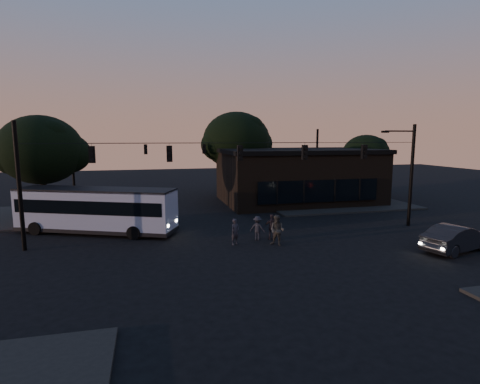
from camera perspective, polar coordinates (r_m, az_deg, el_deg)
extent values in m
plane|color=black|center=(21.44, 2.59, -9.47)|extent=(120.00, 120.00, 0.00)
cube|color=black|center=(38.55, 13.92, -1.60)|extent=(14.00, 10.00, 0.15)
cube|color=black|center=(35.17, -27.07, -3.22)|extent=(14.00, 10.00, 0.15)
cube|color=black|center=(38.74, 8.73, 2.22)|extent=(15.00, 10.00, 5.00)
cube|color=black|center=(38.56, 8.82, 6.21)|extent=(15.40, 10.40, 0.40)
cube|color=black|center=(34.19, 11.98, 0.15)|extent=(11.50, 0.18, 2.00)
cylinder|color=black|center=(42.96, -0.55, 2.23)|extent=(0.44, 0.44, 4.00)
ellipsoid|color=black|center=(42.72, -0.56, 7.84)|extent=(7.60, 7.60, 6.46)
cylinder|color=black|center=(44.76, 18.42, 1.41)|extent=(0.44, 0.44, 3.00)
ellipsoid|color=black|center=(44.52, 18.61, 5.43)|extent=(5.20, 5.20, 4.42)
cylinder|color=black|center=(33.93, -27.65, -0.69)|extent=(0.44, 0.44, 3.60)
ellipsoid|color=black|center=(33.61, -28.08, 5.69)|extent=(6.40, 6.40, 5.44)
cylinder|color=black|center=(24.81, -30.58, 0.68)|extent=(0.24, 0.24, 7.50)
cylinder|color=black|center=(30.28, 24.66, 2.25)|extent=(0.24, 0.24, 7.50)
cylinder|color=black|center=(24.28, 0.00, 7.49)|extent=(26.00, 0.03, 0.03)
cube|color=black|center=(23.82, -21.63, 5.33)|extent=(0.34, 0.30, 1.00)
cube|color=black|center=(23.64, -10.71, 5.75)|extent=(0.34, 0.30, 1.00)
cube|color=black|center=(24.30, 0.00, 5.96)|extent=(0.34, 0.30, 1.00)
cube|color=black|center=(25.75, 9.83, 5.97)|extent=(0.34, 0.30, 1.00)
cube|color=black|center=(27.85, 18.39, 5.84)|extent=(0.34, 0.30, 1.00)
cylinder|color=black|center=(40.33, -24.11, 3.61)|extent=(0.24, 0.24, 7.50)
cylinder|color=black|center=(43.90, 11.61, 4.49)|extent=(0.24, 0.24, 7.50)
cylinder|color=black|center=(40.01, -5.52, 7.49)|extent=(26.00, 0.03, 0.03)
cube|color=black|center=(39.60, -14.18, 6.32)|extent=(0.34, 0.30, 1.00)
cube|color=black|center=(40.02, -5.51, 6.56)|extent=(0.34, 0.30, 1.00)
cube|color=black|center=(41.32, 2.81, 6.64)|extent=(0.34, 0.30, 1.00)
cube|color=#949DBD|center=(27.53, -21.09, -2.32)|extent=(11.01, 6.60, 2.58)
cube|color=black|center=(27.49, -21.11, -1.81)|extent=(10.62, 6.46, 0.89)
cube|color=black|center=(27.34, -21.23, 0.34)|extent=(11.01, 6.60, 0.15)
cube|color=black|center=(27.81, -20.94, -5.13)|extent=(11.12, 6.69, 0.25)
cylinder|color=black|center=(28.93, -28.76, -4.91)|extent=(0.92, 0.58, 0.89)
cylinder|color=black|center=(30.86, -25.93, -3.94)|extent=(0.92, 0.58, 0.89)
cylinder|color=black|center=(25.21, -15.91, -6.02)|extent=(0.92, 0.58, 0.89)
cylinder|color=black|center=(27.40, -13.69, -4.79)|extent=(0.92, 0.58, 0.89)
imported|color=black|center=(25.17, 30.14, -6.09)|extent=(4.99, 2.88, 1.55)
imported|color=#23212A|center=(23.10, -0.74, -6.07)|extent=(0.70, 0.61, 1.62)
imported|color=#34332F|center=(23.00, 5.69, -5.83)|extent=(1.16, 1.14, 1.88)
imported|color=black|center=(24.36, 4.90, -5.29)|extent=(1.02, 0.53, 1.66)
imported|color=black|center=(24.16, 2.70, -5.51)|extent=(1.16, 1.01, 1.55)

